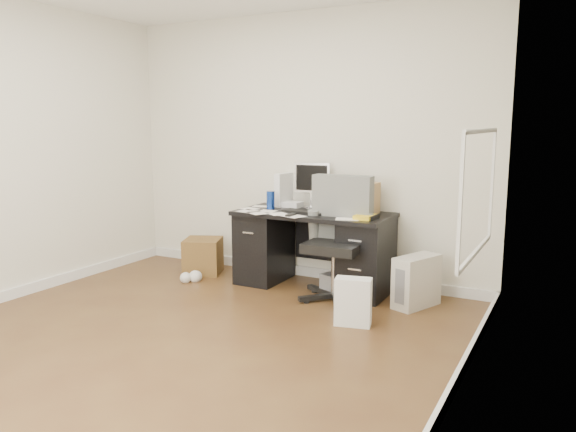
% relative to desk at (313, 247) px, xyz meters
% --- Properties ---
extents(ground, '(4.00, 4.00, 0.00)m').
position_rel_desk_xyz_m(ground, '(-0.30, -1.65, -0.40)').
color(ground, '#452916').
rests_on(ground, ground).
extents(room_shell, '(4.02, 4.02, 2.71)m').
position_rel_desk_xyz_m(room_shell, '(-0.27, -1.62, 1.26)').
color(room_shell, beige).
rests_on(room_shell, ground).
extents(desk, '(1.50, 0.70, 0.75)m').
position_rel_desk_xyz_m(desk, '(0.00, 0.00, 0.00)').
color(desk, black).
rests_on(desk, ground).
extents(loose_papers, '(1.10, 0.60, 0.00)m').
position_rel_desk_xyz_m(loose_papers, '(-0.20, -0.05, 0.35)').
color(loose_papers, silver).
rests_on(loose_papers, desk).
extents(lcd_monitor, '(0.39, 0.26, 0.46)m').
position_rel_desk_xyz_m(lcd_monitor, '(-0.13, 0.24, 0.58)').
color(lcd_monitor, silver).
rests_on(lcd_monitor, desk).
extents(keyboard, '(0.44, 0.19, 0.02)m').
position_rel_desk_xyz_m(keyboard, '(-0.05, -0.10, 0.36)').
color(keyboard, black).
rests_on(keyboard, desk).
extents(computer_mouse, '(0.07, 0.07, 0.06)m').
position_rel_desk_xyz_m(computer_mouse, '(0.33, -0.07, 0.38)').
color(computer_mouse, silver).
rests_on(computer_mouse, desk).
extents(travel_mug, '(0.11, 0.11, 0.18)m').
position_rel_desk_xyz_m(travel_mug, '(-0.45, -0.05, 0.44)').
color(travel_mug, '#163799').
rests_on(travel_mug, desk).
extents(white_binder, '(0.16, 0.30, 0.34)m').
position_rel_desk_xyz_m(white_binder, '(-0.44, 0.24, 0.52)').
color(white_binder, silver).
rests_on(white_binder, desk).
extents(magazine_file, '(0.13, 0.25, 0.29)m').
position_rel_desk_xyz_m(magazine_file, '(0.53, 0.16, 0.50)').
color(magazine_file, '#9C7D4B').
rests_on(magazine_file, desk).
extents(pen_cup, '(0.11, 0.11, 0.25)m').
position_rel_desk_xyz_m(pen_cup, '(0.41, 0.18, 0.48)').
color(pen_cup, brown).
rests_on(pen_cup, desk).
extents(yellow_book, '(0.18, 0.22, 0.04)m').
position_rel_desk_xyz_m(yellow_book, '(0.58, -0.14, 0.37)').
color(yellow_book, yellow).
rests_on(yellow_book, desk).
extents(paper_remote, '(0.28, 0.25, 0.02)m').
position_rel_desk_xyz_m(paper_remote, '(-0.08, -0.30, 0.36)').
color(paper_remote, silver).
rests_on(paper_remote, desk).
extents(office_chair, '(0.66, 0.66, 1.13)m').
position_rel_desk_xyz_m(office_chair, '(0.34, -0.27, 0.16)').
color(office_chair, '#515451').
rests_on(office_chair, ground).
extents(pc_tower, '(0.36, 0.50, 0.45)m').
position_rel_desk_xyz_m(pc_tower, '(1.05, -0.11, -0.17)').
color(pc_tower, beige).
rests_on(pc_tower, ground).
extents(shopping_bag, '(0.32, 0.26, 0.39)m').
position_rel_desk_xyz_m(shopping_bag, '(0.73, -0.81, -0.21)').
color(shopping_bag, silver).
rests_on(shopping_bag, ground).
extents(wicker_basket, '(0.49, 0.49, 0.37)m').
position_rel_desk_xyz_m(wicker_basket, '(-1.27, -0.07, -0.21)').
color(wicker_basket, '#4B3116').
rests_on(wicker_basket, ground).
extents(desk_printer, '(0.42, 0.39, 0.20)m').
position_rel_desk_xyz_m(desk_printer, '(0.37, -0.13, -0.30)').
color(desk_printer, '#5E5E63').
rests_on(desk_printer, ground).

